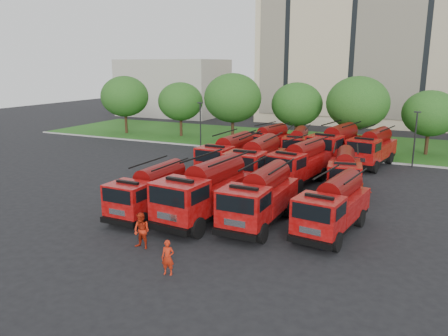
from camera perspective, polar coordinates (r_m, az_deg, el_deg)
The scene contains 31 objects.
ground at distance 29.97m, azimuth -1.82°, elevation -4.48°, with size 140.00×140.00×0.00m, color black.
lawn at distance 53.78m, azimuth 10.93°, elevation 3.39°, with size 70.00×16.00×0.12m, color #275115.
curb at distance 46.10m, azimuth 8.37°, elevation 1.85°, with size 70.00×0.30×0.14m, color gray.
apartment_building at distance 74.20m, azimuth 17.38°, elevation 15.38°, with size 30.00×14.18×25.00m.
side_building at distance 81.75m, azimuth -6.60°, elevation 10.39°, with size 18.00×12.00×10.00m, color gray.
tree_0 at distance 60.28m, azimuth -12.84°, elevation 9.11°, with size 6.30×6.30×7.70m.
tree_1 at distance 56.61m, azimuth -5.71°, elevation 8.64°, with size 5.71×5.71×6.98m.
tree_2 at distance 51.52m, azimuth 1.15°, elevation 9.13°, with size 6.72×6.72×8.22m.
tree_3 at distance 51.52m, azimuth 9.50°, elevation 8.21°, with size 5.88×5.88×7.19m.
tree_4 at distance 48.54m, azimuth 17.07°, elevation 8.13°, with size 6.55×6.55×8.01m.
tree_5 at distance 49.10m, azimuth 25.31°, elevation 6.47°, with size 5.46×5.46×6.68m.
lamp_post_0 at distance 48.81m, azimuth -3.10°, elevation 5.97°, with size 0.60×0.25×5.11m.
lamp_post_1 at distance 43.04m, azimuth 23.70°, elevation 3.86°, with size 0.60×0.25×5.11m.
fire_truck_0 at distance 27.57m, azimuth -9.49°, elevation -2.96°, with size 2.56×6.70×3.03m.
fire_truck_1 at distance 26.31m, azimuth -2.43°, elevation -2.99°, with size 3.37×7.97×3.54m.
fire_truck_2 at distance 25.59m, azimuth 4.75°, elevation -3.80°, with size 2.76×7.26×3.28m.
fire_truck_3 at distance 25.05m, azimuth 14.08°, elevation -4.80°, with size 3.22×7.02×3.08m.
fire_truck_4 at distance 36.72m, azimuth 0.65°, elevation 1.62°, with size 2.97×7.53×3.38m.
fire_truck_5 at distance 34.24m, azimuth 4.28°, elevation 0.85°, with size 3.01×7.84×3.54m.
fire_truck_6 at distance 34.62m, azimuth 9.85°, elevation 0.64°, with size 3.64×7.58×3.31m.
fire_truck_7 at distance 33.27m, azimuth 15.47°, elevation -0.45°, with size 3.32×6.88×3.00m.
fire_truck_8 at distance 44.76m, azimuth 5.64°, elevation 3.51°, with size 3.60×7.10×3.09m.
fire_truck_9 at distance 43.72m, azimuth 9.58°, elevation 3.09°, with size 3.19×6.84×3.00m.
fire_truck_10 at distance 42.27m, azimuth 14.37°, elevation 2.94°, with size 4.11×8.31×3.62m.
fire_truck_11 at distance 42.42m, azimuth 18.79°, elevation 2.48°, with size 3.85×7.69×3.34m.
firefighter_0 at distance 20.36m, azimuth -7.28°, elevation -13.60°, with size 0.59×0.43×1.62m, color #A51F0C.
firefighter_1 at distance 23.16m, azimuth -10.60°, elevation -10.25°, with size 0.92×0.50×1.89m, color #A51F0C.
firefighter_2 at distance 26.47m, azimuth 15.38°, elevation -7.44°, with size 1.05×0.60×1.79m, color #A51F0C.
firefighter_3 at distance 23.24m, azimuth 12.72°, elevation -10.28°, with size 1.16×0.60×1.79m, color black.
firefighter_4 at distance 31.76m, azimuth 2.41°, elevation -3.44°, with size 0.94×0.62×1.93m, color black.
firefighter_5 at distance 30.39m, azimuth 17.06°, elevation -4.83°, with size 1.70×0.73×1.83m, color #A51F0C.
Camera 1 is at (13.05, -25.36, 9.21)m, focal length 35.00 mm.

